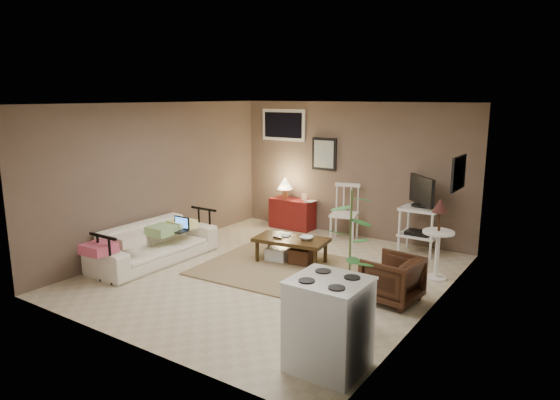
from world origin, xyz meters
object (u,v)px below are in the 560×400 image
Objects in this scene: coffee_table at (291,248)px; tv_stand at (420,213)px; spindle_chair at (345,214)px; armchair at (392,277)px; red_console at (292,211)px; sofa at (154,237)px; stove at (329,324)px; potted_plant at (350,254)px; side_table at (439,230)px.

coffee_table is 0.93× the size of tv_stand.
spindle_chair is 2.68m from armchair.
spindle_chair is 1.34m from tv_stand.
spindle_chair is at bearing -8.44° from red_console.
tv_stand is at bearing 47.34° from coffee_table.
armchair is at bearing -80.50° from sofa.
stove is (0.09, -1.80, 0.12)m from armchair.
spindle_chair is at bearing -35.13° from sofa.
tv_stand reaches higher than stove.
armchair is (2.91, -2.25, -0.02)m from red_console.
tv_stand is at bearing -50.02° from sofa.
red_console is 1.11× the size of stove.
potted_plant is at bearing -40.46° from coffee_table.
armchair is 0.41× the size of potted_plant.
potted_plant reaches higher than armchair.
spindle_chair reaches higher than coffee_table.
side_table is 2.90m from stove.
coffee_table is 2.28m from potted_plant.
red_console is 5.05m from stove.
potted_plant reaches higher than stove.
sofa is 4.17m from side_table.
spindle_chair reaches higher than sofa.
coffee_table is at bearing -57.57° from sofa.
coffee_table is at bearing -164.56° from side_table.
side_table is (2.04, 0.56, 0.48)m from coffee_table.
potted_plant is (1.68, -1.43, 0.60)m from coffee_table.
coffee_table is 2.18m from tv_stand.
red_console is at bearing -121.06° from armchair.
side_table is at bearing -27.27° from spindle_chair.
armchair is (0.37, -2.09, -0.35)m from tv_stand.
side_table is at bearing -59.40° from tv_stand.
armchair is 1.05m from potted_plant.
potted_plant is (3.43, -0.31, 0.44)m from sofa.
tv_stand is (1.33, 0.02, 0.20)m from spindle_chair.
coffee_table is 1.89m from armchair.
coffee_table is 1.19× the size of red_console.
armchair reaches higher than coffee_table.
potted_plant is 1.00m from stove.
stove is at bearing 9.50° from armchair.
sofa is at bearing -147.57° from coffee_table.
stove is (3.00, -4.06, 0.10)m from red_console.
tv_stand is 3.01m from potted_plant.
armchair is at bearing -15.91° from coffee_table.
coffee_table is 3.01m from stove.
potted_plant is at bearing -85.65° from tv_stand.
stove is at bearing -83.24° from tv_stand.
potted_plant is at bearing -2.29° from armchair.
stove is (0.23, -0.89, -0.39)m from potted_plant.
stove reaches higher than armchair.
side_table is (3.14, -1.17, 0.37)m from red_console.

